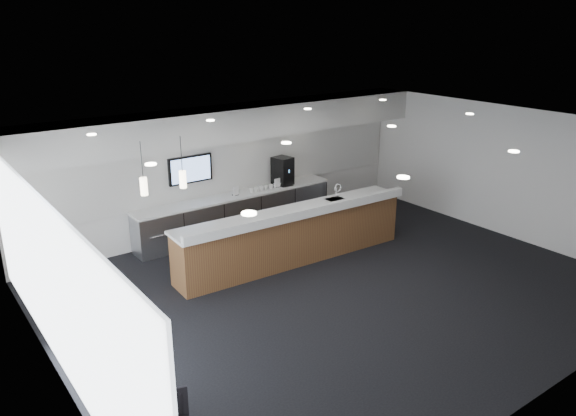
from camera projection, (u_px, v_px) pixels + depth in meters
ground at (338, 289)px, 10.60m from camera, size 10.00×10.00×0.00m
ceiling at (343, 132)px, 9.62m from camera, size 10.00×8.00×0.02m
back_wall at (227, 168)px, 13.16m from camera, size 10.00×0.02×3.00m
left_wall at (51, 290)px, 7.32m from camera, size 0.02×8.00×3.00m
right_wall at (504, 171)px, 12.91m from camera, size 0.02×8.00×3.00m
soffit_bulkhead at (236, 122)px, 12.44m from camera, size 10.00×0.90×0.70m
alcove_panel at (228, 164)px, 13.11m from camera, size 9.80×0.06×1.40m
window_blinds_wall at (55, 290)px, 7.34m from camera, size 0.04×7.36×2.55m
back_credenza at (237, 213)px, 13.22m from camera, size 5.06×0.66×0.95m
wall_tv at (190, 169)px, 12.48m from camera, size 1.05×0.08×0.62m
pendant_left at (198, 187)px, 9.14m from camera, size 0.12×0.12×0.30m
pendant_right at (158, 195)px, 8.74m from camera, size 0.12×0.12×0.30m
ceiling_can_lights at (343, 134)px, 9.63m from camera, size 7.00×5.00×0.02m
service_counter at (293, 235)px, 11.65m from camera, size 5.29×1.06×1.49m
coffee_machine at (283, 171)px, 13.72m from camera, size 0.46×0.55×0.69m
info_sign_left at (236, 191)px, 12.95m from camera, size 0.16×0.05×0.22m
info_sign_right at (277, 183)px, 13.55m from camera, size 0.17×0.03×0.22m
lounge_guest at (136, 384)px, 6.40m from camera, size 0.78×0.79×1.83m
cup_0 at (285, 183)px, 13.72m from camera, size 0.11×0.11×0.10m
cup_1 at (280, 184)px, 13.64m from camera, size 0.15×0.15×0.10m
cup_2 at (276, 185)px, 13.57m from camera, size 0.13×0.13×0.10m
cup_3 at (271, 186)px, 13.49m from camera, size 0.14×0.14×0.10m
cup_4 at (266, 187)px, 13.41m from camera, size 0.15×0.15×0.10m
cup_5 at (261, 188)px, 13.33m from camera, size 0.12×0.12×0.10m
cup_6 at (256, 189)px, 13.25m from camera, size 0.15×0.15×0.10m
cup_7 at (251, 190)px, 13.17m from camera, size 0.13×0.13×0.10m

